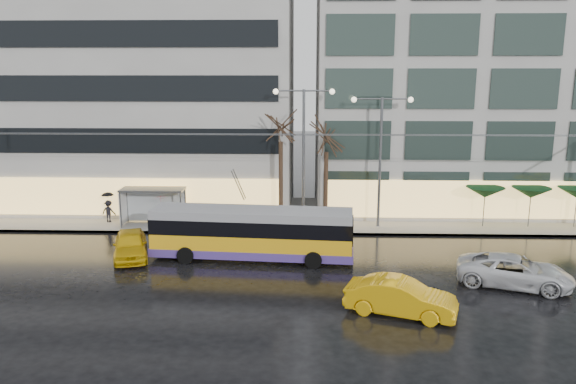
{
  "coord_description": "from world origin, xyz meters",
  "views": [
    {
      "loc": [
        2.18,
        -25.52,
        10.43
      ],
      "look_at": [
        1.18,
        5.0,
        3.7
      ],
      "focal_mm": 35.0,
      "sensor_mm": 36.0,
      "label": 1
    }
  ],
  "objects_px": {
    "bus_shelter": "(148,198)",
    "street_lamp_near": "(304,139)",
    "trolleybus": "(252,235)",
    "taxi_a": "(130,244)"
  },
  "relations": [
    {
      "from": "trolleybus",
      "to": "street_lamp_near",
      "type": "height_order",
      "value": "street_lamp_near"
    },
    {
      "from": "street_lamp_near",
      "to": "bus_shelter",
      "type": "bearing_deg",
      "value": -179.37
    },
    {
      "from": "trolleybus",
      "to": "bus_shelter",
      "type": "distance_m",
      "value": 9.92
    },
    {
      "from": "taxi_a",
      "to": "street_lamp_near",
      "type": "bearing_deg",
      "value": 17.03
    },
    {
      "from": "trolleybus",
      "to": "taxi_a",
      "type": "relative_size",
      "value": 2.51
    },
    {
      "from": "bus_shelter",
      "to": "taxi_a",
      "type": "distance_m",
      "value": 6.52
    },
    {
      "from": "trolleybus",
      "to": "street_lamp_near",
      "type": "distance_m",
      "value": 8.43
    },
    {
      "from": "trolleybus",
      "to": "bus_shelter",
      "type": "bearing_deg",
      "value": 139.95
    },
    {
      "from": "street_lamp_near",
      "to": "trolleybus",
      "type": "bearing_deg",
      "value": -113.36
    },
    {
      "from": "bus_shelter",
      "to": "street_lamp_near",
      "type": "xyz_separation_m",
      "value": [
        10.38,
        0.11,
        4.03
      ]
    }
  ]
}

